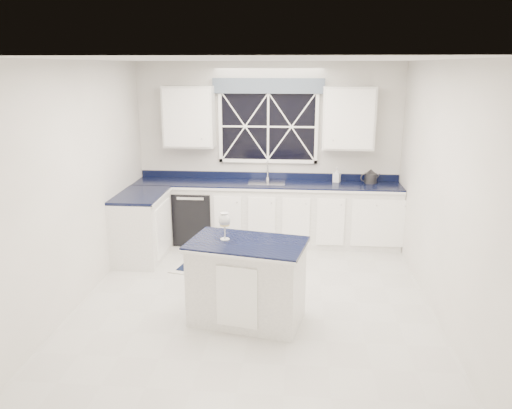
# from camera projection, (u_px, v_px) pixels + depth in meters

# --- Properties ---
(ground) EXTENTS (4.50, 4.50, 0.00)m
(ground) POSITION_uv_depth(u_px,v_px,m) (255.00, 299.00, 5.85)
(ground) COLOR beige
(ground) RESTS_ON ground
(back_wall) EXTENTS (4.00, 0.10, 2.70)m
(back_wall) POSITION_uv_depth(u_px,v_px,m) (268.00, 152.00, 7.65)
(back_wall) COLOR silver
(back_wall) RESTS_ON ground
(base_cabinets) EXTENTS (3.99, 1.60, 0.90)m
(base_cabinets) POSITION_uv_depth(u_px,v_px,m) (244.00, 217.00, 7.47)
(base_cabinets) COLOR white
(base_cabinets) RESTS_ON ground
(countertop) EXTENTS (3.98, 0.64, 0.04)m
(countertop) POSITION_uv_depth(u_px,v_px,m) (267.00, 184.00, 7.48)
(countertop) COLOR black
(countertop) RESTS_ON base_cabinets
(dishwasher) EXTENTS (0.60, 0.58, 0.82)m
(dishwasher) POSITION_uv_depth(u_px,v_px,m) (196.00, 215.00, 7.70)
(dishwasher) COLOR black
(dishwasher) RESTS_ON ground
(window) EXTENTS (1.65, 0.09, 1.26)m
(window) POSITION_uv_depth(u_px,v_px,m) (268.00, 121.00, 7.47)
(window) COLOR black
(window) RESTS_ON ground
(upper_cabinets) EXTENTS (3.10, 0.34, 0.90)m
(upper_cabinets) POSITION_uv_depth(u_px,v_px,m) (268.00, 117.00, 7.34)
(upper_cabinets) COLOR white
(upper_cabinets) RESTS_ON ground
(faucet) EXTENTS (0.05, 0.20, 0.30)m
(faucet) POSITION_uv_depth(u_px,v_px,m) (268.00, 170.00, 7.61)
(faucet) COLOR silver
(faucet) RESTS_ON countertop
(island) EXTENTS (1.31, 0.94, 0.89)m
(island) POSITION_uv_depth(u_px,v_px,m) (247.00, 281.00, 5.25)
(island) COLOR white
(island) RESTS_ON ground
(rug) EXTENTS (1.62, 1.18, 0.02)m
(rug) POSITION_uv_depth(u_px,v_px,m) (231.00, 266.00, 6.77)
(rug) COLOR #BABAB5
(rug) RESTS_ON ground
(kettle) EXTENTS (0.30, 0.21, 0.21)m
(kettle) POSITION_uv_depth(u_px,v_px,m) (370.00, 177.00, 7.43)
(kettle) COLOR #2D2C2F
(kettle) RESTS_ON countertop
(wine_glass) EXTENTS (0.12, 0.12, 0.29)m
(wine_glass) POSITION_uv_depth(u_px,v_px,m) (225.00, 221.00, 5.15)
(wine_glass) COLOR silver
(wine_glass) RESTS_ON island
(soap_bottle) EXTENTS (0.13, 0.13, 0.22)m
(soap_bottle) POSITION_uv_depth(u_px,v_px,m) (337.00, 175.00, 7.50)
(soap_bottle) COLOR silver
(soap_bottle) RESTS_ON countertop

